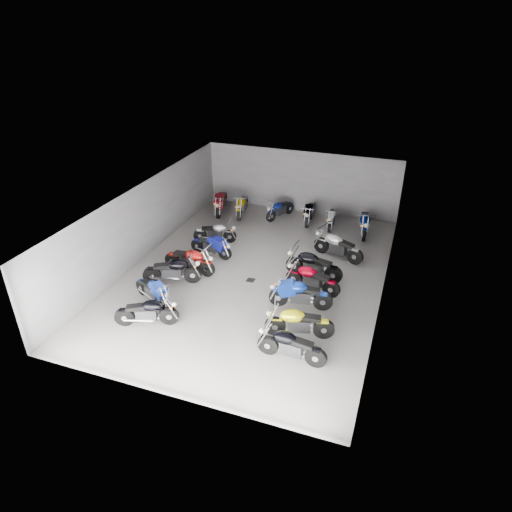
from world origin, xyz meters
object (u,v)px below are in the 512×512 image
at_px(motorcycle_left_b, 153,291).
at_px(motorcycle_left_e, 211,246).
at_px(motorcycle_right_a, 291,346).
at_px(motorcycle_back_b, 242,205).
at_px(motorcycle_left_c, 173,271).
at_px(motorcycle_back_d, 310,212).
at_px(motorcycle_right_e, 313,265).
at_px(motorcycle_left_a, 147,312).
at_px(motorcycle_left_d, 190,260).
at_px(motorcycle_right_d, 312,279).
at_px(motorcycle_back_f, 364,223).
at_px(drain_grate, 251,280).
at_px(motorcycle_right_f, 338,246).
at_px(motorcycle_right_c, 300,294).
at_px(motorcycle_back_a, 221,202).
at_px(motorcycle_right_b, 299,323).
at_px(motorcycle_back_e, 332,218).
at_px(motorcycle_back_c, 280,209).
at_px(motorcycle_left_f, 215,232).

height_order(motorcycle_left_b, motorcycle_left_e, motorcycle_left_e).
distance_m(motorcycle_right_a, motorcycle_back_b, 11.25).
relative_size(motorcycle_left_c, motorcycle_back_d, 0.99).
relative_size(motorcycle_right_a, motorcycle_back_d, 1.00).
distance_m(motorcycle_right_e, motorcycle_back_b, 6.96).
bearing_deg(motorcycle_left_a, motorcycle_left_e, 158.34).
distance_m(motorcycle_left_d, motorcycle_right_d, 4.97).
height_order(motorcycle_left_c, motorcycle_back_f, motorcycle_back_f).
bearing_deg(motorcycle_left_c, motorcycle_left_a, -10.71).
height_order(motorcycle_left_e, motorcycle_back_d, motorcycle_back_d).
relative_size(drain_grate, motorcycle_back_b, 0.15).
height_order(drain_grate, motorcycle_left_c, motorcycle_left_c).
height_order(motorcycle_right_f, motorcycle_back_d, motorcycle_right_f).
distance_m(motorcycle_right_d, motorcycle_right_f, 2.94).
xyz_separation_m(motorcycle_right_c, motorcycle_back_a, (-6.10, 7.03, 0.03)).
bearing_deg(motorcycle_right_c, motorcycle_right_e, -8.74).
xyz_separation_m(motorcycle_left_d, motorcycle_right_d, (4.96, 0.28, -0.02)).
bearing_deg(motorcycle_right_b, motorcycle_right_c, -0.75).
relative_size(motorcycle_left_a, motorcycle_back_e, 1.03).
relative_size(drain_grate, motorcycle_back_e, 0.16).
relative_size(motorcycle_left_b, motorcycle_back_a, 0.79).
distance_m(motorcycle_right_a, motorcycle_back_f, 9.75).
relative_size(motorcycle_left_b, motorcycle_back_c, 0.99).
bearing_deg(motorcycle_back_a, motorcycle_back_c, 173.43).
bearing_deg(motorcycle_left_c, motorcycle_right_b, 52.72).
height_order(motorcycle_right_a, motorcycle_back_e, motorcycle_right_a).
distance_m(motorcycle_left_c, motorcycle_left_d, 0.99).
bearing_deg(motorcycle_back_a, drain_grate, 110.17).
bearing_deg(motorcycle_left_c, motorcycle_right_e, 92.47).
relative_size(motorcycle_left_e, motorcycle_back_b, 0.92).
bearing_deg(motorcycle_left_e, motorcycle_right_b, 60.11).
bearing_deg(motorcycle_back_d, motorcycle_right_e, 101.23).
relative_size(motorcycle_right_d, motorcycle_back_c, 1.16).
relative_size(motorcycle_left_a, motorcycle_left_d, 0.90).
height_order(motorcycle_right_e, motorcycle_back_f, motorcycle_right_e).
xyz_separation_m(motorcycle_left_b, motorcycle_back_c, (2.12, 8.81, 0.01)).
bearing_deg(motorcycle_back_b, motorcycle_left_b, 79.59).
bearing_deg(motorcycle_back_c, motorcycle_left_b, 100.28).
height_order(motorcycle_right_e, motorcycle_back_d, motorcycle_right_e).
relative_size(motorcycle_back_a, motorcycle_back_f, 1.02).
bearing_deg(motorcycle_left_a, motorcycle_left_d, 162.08).
bearing_deg(drain_grate, motorcycle_right_a, -55.07).
xyz_separation_m(motorcycle_right_c, motorcycle_right_d, (0.15, 1.20, -0.02)).
bearing_deg(motorcycle_back_b, motorcycle_left_f, 80.26).
bearing_deg(motorcycle_back_c, motorcycle_left_a, 104.90).
height_order(motorcycle_left_b, motorcycle_right_f, motorcycle_right_f).
xyz_separation_m(drain_grate, motorcycle_left_f, (-2.69, 2.63, 0.47)).
bearing_deg(motorcycle_back_d, drain_grate, 78.53).
distance_m(motorcycle_left_c, motorcycle_back_c, 7.69).
xyz_separation_m(motorcycle_left_f, motorcycle_back_f, (6.29, 3.16, 0.08)).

